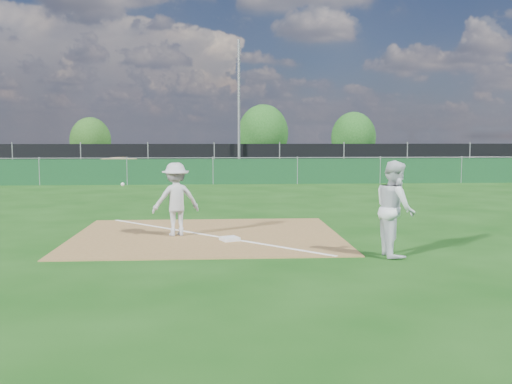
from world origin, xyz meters
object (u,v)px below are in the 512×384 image
tree_mid (263,133)px  play_at_first (176,199)px  car_left (139,159)px  car_right (288,161)px  tree_right (353,137)px  first_base (230,239)px  car_mid (207,156)px  tree_left (91,140)px  light_pole (239,107)px  runner (395,208)px

tree_mid → play_at_first: bearing=-97.8°
tree_mid → car_left: bearing=-139.4°
car_right → tree_right: bearing=-65.9°
first_base → car_left: car_left is taller
play_at_first → tree_right: tree_right is taller
play_at_first → car_mid: car_mid is taller
car_mid → tree_mid: size_ratio=1.05×
first_base → car_right: size_ratio=0.09×
first_base → tree_right: bearing=72.3°
car_right → tree_mid: size_ratio=0.83×
first_base → tree_left: (-10.27, 33.41, 1.87)m
light_pole → tree_right: size_ratio=1.90×
runner → first_base: bearing=60.6°
runner → car_mid: runner is taller
car_mid → car_right: (5.61, -1.49, -0.25)m
car_mid → tree_right: 12.72m
tree_mid → tree_right: tree_mid is taller
tree_left → tree_right: tree_right is taller
runner → car_left: runner is taller
car_left → tree_right: (16.09, 6.69, 1.43)m
first_base → car_mid: (-1.09, 28.05, 0.79)m
first_base → runner: (3.08, -1.70, 0.85)m
tree_right → first_base: bearing=-107.7°
runner → tree_left: size_ratio=0.48×
tree_mid → tree_left: bearing=-177.6°
first_base → car_left: 26.92m
tree_right → runner: bearing=-102.1°
light_pole → tree_left: (-11.26, 11.02, -2.07)m
car_right → tree_mid: (-1.15, 7.41, 1.89)m
play_at_first → car_mid: (0.11, 27.34, -0.00)m
play_at_first → tree_mid: 33.61m
light_pole → car_left: light_pole is taller
first_base → play_at_first: bearing=149.3°
car_right → tree_right: (6.02, 6.46, 1.57)m
play_at_first → car_left: (-4.35, 25.62, -0.12)m
car_mid → tree_right: (11.63, 4.97, 1.32)m
play_at_first → tree_mid: tree_mid is taller
first_base → car_mid: car_mid is taller
runner → car_mid: (-4.18, 29.75, -0.06)m
tree_mid → car_mid: bearing=-127.0°
light_pole → runner: 24.38m
light_pole → car_right: 6.43m
first_base → play_at_first: 1.60m
car_right → car_mid: bearing=52.2°
first_base → car_mid: bearing=92.2°
play_at_first → car_mid: size_ratio=0.35×
light_pole → tree_right: (9.54, 10.63, -1.84)m
play_at_first → tree_left: bearing=105.5°
first_base → car_mid: 28.08m
play_at_first → tree_right: 34.40m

